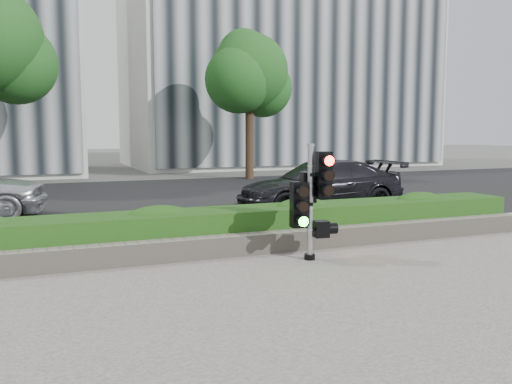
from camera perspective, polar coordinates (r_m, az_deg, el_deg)
ground at (r=7.44m, az=3.37°, el=-9.88°), size 120.00×120.00×0.00m
sidewalk at (r=5.41m, az=15.27°, el=-16.32°), size 16.00×11.00×0.03m
road at (r=16.86m, az=-11.36°, el=-0.78°), size 60.00×13.00×0.02m
curb at (r=10.28m, az=-4.21°, el=-4.97°), size 60.00×0.25×0.12m
stone_wall at (r=9.09m, az=-1.79°, el=-5.56°), size 12.00×0.32×0.34m
hedge at (r=9.66m, az=-3.13°, el=-3.82°), size 12.00×1.00×0.68m
building_right at (r=34.67m, az=2.12°, el=12.90°), size 18.00×10.00×12.00m
tree_right at (r=23.72m, az=-0.79°, el=12.22°), size 4.10×3.58×6.53m
traffic_signal at (r=8.68m, az=5.84°, el=-0.41°), size 0.67×0.52×1.86m
car_dark at (r=14.23m, az=6.76°, el=0.68°), size 4.56×1.96×1.31m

